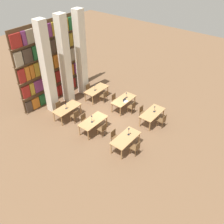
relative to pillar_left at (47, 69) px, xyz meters
name	(u,v)px	position (x,y,z in m)	size (l,w,h in m)	color
ground_plane	(109,119)	(1.48, -3.69, -3.00)	(40.00, 40.00, 0.00)	brown
bookshelf_bank	(55,62)	(1.49, 1.04, -0.32)	(5.98, 0.35, 5.50)	brown
pillar_left	(47,69)	(0.00, 0.00, 0.00)	(0.58, 0.58, 6.00)	silver
pillar_center	(65,61)	(1.48, 0.00, 0.00)	(0.58, 0.58, 6.00)	silver
pillar_right	(81,54)	(2.95, 0.00, 0.00)	(0.58, 0.58, 6.00)	silver
reading_table_0	(126,139)	(-0.01, -6.04, -2.33)	(1.83, 0.86, 0.76)	tan
chair_0	(136,148)	(-0.05, -6.76, -2.54)	(0.42, 0.40, 0.86)	brown
chair_1	(115,137)	(-0.05, -5.33, -2.54)	(0.42, 0.40, 0.86)	brown
desk_lamp_0	(129,130)	(0.29, -6.03, -1.92)	(0.14, 0.14, 0.48)	#232328
reading_table_1	(152,114)	(2.91, -5.97, -2.33)	(1.83, 0.86, 0.76)	tan
chair_2	(162,120)	(2.95, -6.69, -2.54)	(0.42, 0.40, 0.86)	brown
chair_3	(143,112)	(2.95, -5.26, -2.54)	(0.42, 0.40, 0.86)	brown
desk_lamp_1	(155,108)	(3.04, -6.02, -1.96)	(0.14, 0.14, 0.43)	#232328
reading_table_2	(93,122)	(0.02, -3.64, -2.33)	(1.83, 0.86, 0.76)	tan
chair_4	(103,129)	(0.03, -4.36, -2.54)	(0.42, 0.40, 0.86)	brown
chair_5	(85,120)	(0.03, -2.93, -2.54)	(0.42, 0.40, 0.86)	brown
desk_lamp_2	(92,118)	(-0.13, -3.69, -1.91)	(0.14, 0.14, 0.49)	#232328
reading_table_3	(124,100)	(3.03, -3.68, -2.33)	(1.83, 0.86, 0.76)	tan
chair_6	(132,107)	(3.00, -4.40, -2.54)	(0.42, 0.40, 0.86)	brown
chair_7	(115,99)	(3.00, -2.97, -2.54)	(0.42, 0.40, 0.86)	brown
desk_lamp_3	(126,94)	(3.27, -3.71, -1.96)	(0.14, 0.14, 0.43)	#232328
laptop	(125,101)	(2.87, -3.92, -2.20)	(0.32, 0.22, 0.21)	silver
reading_table_4	(67,109)	(-0.02, -1.45, -2.33)	(1.83, 0.86, 0.76)	tan
chair_8	(75,116)	(-0.05, -2.17, -2.54)	(0.42, 0.40, 0.86)	brown
chair_9	(60,108)	(-0.05, -0.74, -2.54)	(0.42, 0.40, 0.86)	brown
desk_lamp_4	(66,105)	(-0.11, -1.48, -1.97)	(0.14, 0.14, 0.41)	#232328
reading_table_5	(97,90)	(2.90, -1.38, -2.33)	(1.83, 0.86, 0.76)	tan
chair_10	(104,96)	(2.89, -2.09, -2.54)	(0.42, 0.40, 0.86)	brown
chair_11	(89,89)	(2.89, -0.66, -2.54)	(0.42, 0.40, 0.86)	brown
desk_lamp_5	(95,86)	(2.70, -1.40, -1.93)	(0.14, 0.14, 0.46)	#232328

